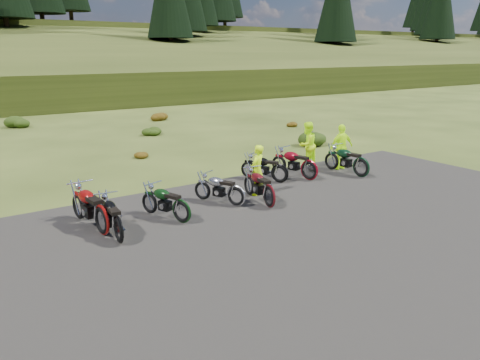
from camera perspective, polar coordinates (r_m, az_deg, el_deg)
ground at (r=14.29m, az=3.85°, el=-3.91°), size 300.00×300.00×0.00m
gravel_pad at (r=12.88m, az=9.37°, el=-6.31°), size 20.00×12.00×0.04m
hill_slope at (r=61.33m, az=-26.76°, el=9.43°), size 300.00×45.97×9.37m
conifer_41 at (r=148.61m, az=20.57°, el=19.55°), size 5.72×5.72×15.00m
shrub_3 at (r=33.14m, az=-25.39°, el=6.59°), size 1.56×1.56×0.92m
shrub_4 at (r=21.79m, az=-12.10°, el=3.19°), size 0.77×0.77×0.45m
shrub_5 at (r=27.68m, az=-10.79°, el=6.00°), size 1.03×1.03×0.61m
shrub_6 at (r=33.63m, az=-9.94°, el=7.82°), size 1.30×1.30×0.77m
shrub_7 at (r=24.67m, az=8.92°, el=5.32°), size 1.56×1.56×0.92m
shrub_8 at (r=30.51m, az=6.09°, el=6.90°), size 0.77×0.77×0.45m
motorcycle_0 at (r=12.37m, az=-14.44°, el=-7.55°), size 0.84×2.08×1.06m
motorcycle_1 at (r=13.01m, az=-16.34°, el=-6.53°), size 1.02×2.40×1.22m
motorcycle_2 at (r=13.43m, az=-7.07°, el=-5.30°), size 1.26×2.06×1.02m
motorcycle_3 at (r=14.71m, az=-0.47°, el=-3.30°), size 1.40×1.99×1.00m
motorcycle_4 at (r=14.62m, az=3.56°, el=-3.45°), size 1.01×2.16×1.09m
motorcycle_5 at (r=17.37m, az=4.84°, el=-0.40°), size 1.46×2.06×1.03m
motorcycle_6 at (r=17.84m, az=8.40°, el=-0.08°), size 1.18×2.29×1.14m
motorcycle_7 at (r=18.66m, az=14.47°, el=0.27°), size 0.91×2.24×1.15m
person_middle at (r=15.65m, az=2.12°, el=1.10°), size 0.74×0.65×1.71m
person_right_a at (r=19.55m, az=8.16°, el=4.17°), size 1.06×0.90×1.91m
person_right_b at (r=19.61m, az=12.26°, el=3.90°), size 1.13×0.59×1.84m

